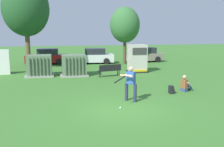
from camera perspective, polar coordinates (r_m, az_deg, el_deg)
The scene contains 14 objects.
ground_plane at distance 11.27m, azimuth 2.35°, elevation -8.04°, with size 96.00×96.00×0.00m, color #3D752D.
transformer_west at distance 19.81m, azimuth -16.25°, elevation 1.68°, with size 2.10×1.70×1.62m.
transformer_mid_west at distance 19.43m, azimuth -8.71°, elevation 1.80°, with size 2.10×1.70×1.62m.
generator_enclosure at distance 21.02m, azimuth 5.78°, elevation 3.42°, with size 1.60×1.40×2.30m.
park_bench at distance 18.92m, azimuth -0.51°, elevation 0.92°, with size 1.84×0.79×0.92m.
batter at distance 12.17m, azimuth 4.21°, elevation -1.97°, with size 1.32×1.31×1.74m.
sports_ball at distance 11.24m, azimuth 1.94°, elevation -7.86°, with size 0.09×0.09×0.09m, color white.
seated_spectator at distance 14.92m, azimuth 16.43°, elevation -2.51°, with size 0.79×0.65×0.96m.
backpack at distance 14.23m, azimuth 13.40°, elevation -3.62°, with size 0.27×0.32×0.44m.
tree_left at distance 23.77m, azimuth -19.12°, elevation 13.78°, with size 4.06×4.06×7.75m.
tree_center_left at distance 25.99m, azimuth 2.96°, elevation 11.00°, with size 3.06×3.06×5.84m.
parked_car_leftmost at distance 26.88m, azimuth -14.66°, elevation 3.71°, with size 4.24×1.99×1.62m.
parked_car_left_of_center at distance 26.58m, azimuth -4.15°, elevation 3.94°, with size 4.35×2.24×1.62m.
parked_car_right_of_center at distance 28.04m, azimuth 7.31°, elevation 4.19°, with size 4.40×2.38×1.62m.
Camera 1 is at (-2.70, -10.38, 3.45)m, focal length 39.99 mm.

